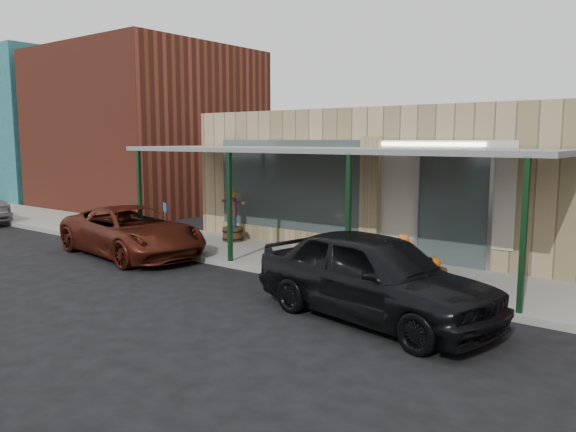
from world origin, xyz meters
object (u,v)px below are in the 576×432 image
Objects in this scene: barrel_pumpkin at (434,275)px; handicap_sign at (165,218)px; parked_sedan at (374,276)px; car_maroon at (132,231)px; barrel_scarecrow at (233,223)px.

handicap_sign is at bearing -177.50° from barrel_pumpkin.
parked_sedan is 1.01× the size of car_maroon.
car_maroon is (-8.33, 0.86, -0.12)m from parked_sedan.
handicap_sign is at bearing -135.37° from barrel_scarecrow.
car_maroon reaches higher than barrel_pumpkin.
barrel_scarecrow is 0.33× the size of car_maroon.
handicap_sign is 8.59m from parked_sedan.
parked_sedan is at bearing -87.94° from car_maroon.
parked_sedan reaches higher than handicap_sign.
barrel_scarecrow reaches higher than handicap_sign.
handicap_sign is 1.26m from car_maroon.
barrel_scarecrow reaches higher than car_maroon.
barrel_pumpkin is 0.13× the size of car_maroon.
barrel_pumpkin is 0.13× the size of parked_sedan.
handicap_sign is at bearing 86.43° from parked_sedan.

